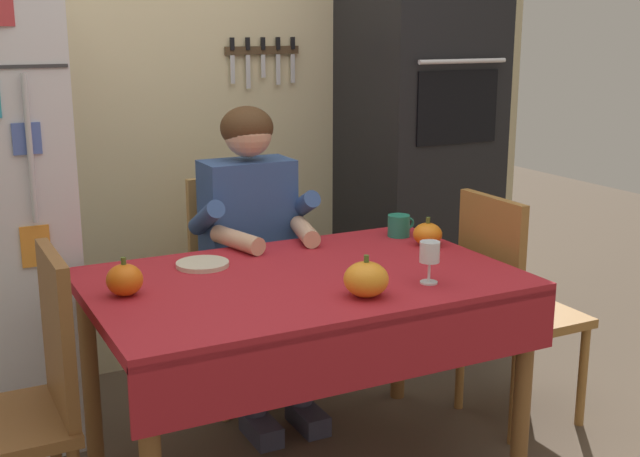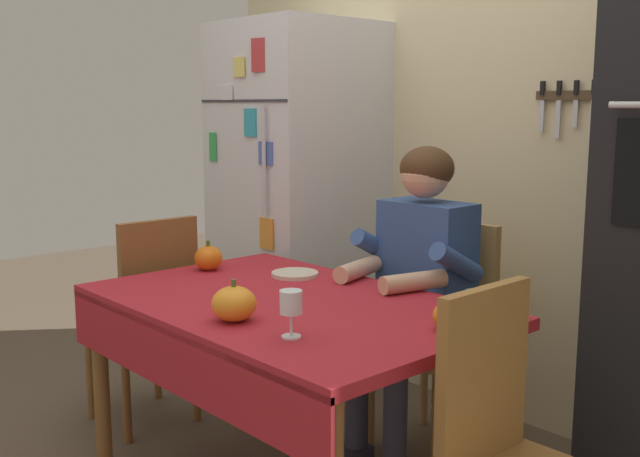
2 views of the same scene
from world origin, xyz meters
The scene contains 13 objects.
back_wall_assembly centered at (0.05, 1.35, 1.30)m, with size 3.70×0.13×2.60m.
refrigerator centered at (-0.95, 0.96, 0.90)m, with size 0.68×0.71×1.80m.
dining_table centered at (0.00, 0.08, 0.66)m, with size 1.40×0.90×0.74m.
chair_behind_person centered at (0.07, 0.87, 0.51)m, with size 0.40×0.40×0.93m.
seated_person centered at (0.07, 0.68, 0.74)m, with size 0.47×0.55×1.25m.
chair_right_side centered at (0.90, 0.11, 0.51)m, with size 0.40×0.40×0.93m.
chair_left_side centered at (-0.90, 0.07, 0.51)m, with size 0.40×0.40×0.93m.
coffee_mug centered at (0.57, 0.40, 0.78)m, with size 0.12×0.09×0.09m.
wine_glass centered at (0.33, -0.16, 0.84)m, with size 0.07×0.07×0.14m.
pumpkin_large centered at (0.59, 0.23, 0.78)m, with size 0.11×0.11×0.11m.
pumpkin_medium centered at (0.08, -0.18, 0.79)m, with size 0.14×0.14×0.13m.
pumpkin_small centered at (-0.58, 0.16, 0.79)m, with size 0.11×0.11×0.12m.
serving_tray centered at (-0.26, 0.35, 0.75)m, with size 0.18×0.18×0.02m, color beige.
Camera 2 is at (1.91, -1.48, 1.40)m, focal length 41.78 mm.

